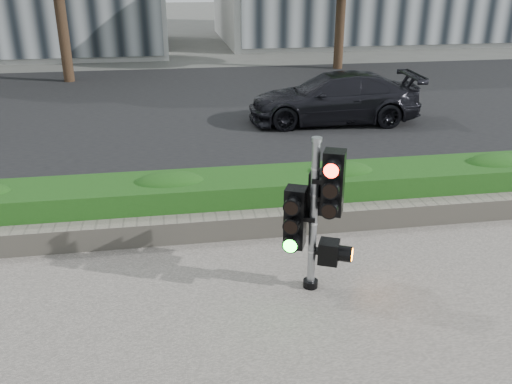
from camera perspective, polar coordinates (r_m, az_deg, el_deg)
ground at (r=6.48m, az=2.57°, el=-12.26°), size 120.00×120.00×0.00m
road at (r=15.68m, az=-4.93°, el=8.90°), size 60.00×13.00×0.02m
curb at (r=9.18m, az=-1.40°, el=-0.79°), size 60.00×0.25×0.12m
stone_wall at (r=8.00m, az=-0.16°, el=-3.38°), size 12.00×0.32×0.34m
hedge at (r=8.51m, az=-0.86°, el=-0.46°), size 12.00×1.00×0.68m
traffic_signal at (r=6.38m, az=6.38°, el=-1.66°), size 0.72×0.61×1.93m
car_dark at (r=14.03m, az=8.17°, el=9.79°), size 4.39×2.00×1.25m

